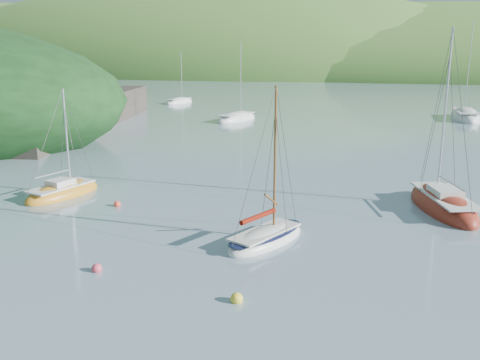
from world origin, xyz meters
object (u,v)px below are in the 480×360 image
(sloop_red, at_px, (443,206))
(distant_sloop_a, at_px, (237,119))
(sailboat_yellow, at_px, (63,193))
(daysailer_white, at_px, (266,238))
(distant_sloop_c, at_px, (179,102))
(distant_sloop_b, at_px, (465,117))

(sloop_red, bearing_deg, distant_sloop_a, 106.13)
(sailboat_yellow, xyz_separation_m, distant_sloop_a, (1.30, 35.52, 0.00))
(daysailer_white, relative_size, distant_sloop_c, 0.92)
(distant_sloop_a, bearing_deg, daysailer_white, -53.92)
(distant_sloop_b, bearing_deg, distant_sloop_c, 168.00)
(distant_sloop_a, bearing_deg, sailboat_yellow, -74.00)
(daysailer_white, xyz_separation_m, sloop_red, (8.72, 7.92, 0.02))
(distant_sloop_b, height_order, distant_sloop_c, distant_sloop_b)
(daysailer_white, height_order, distant_sloop_c, distant_sloop_c)
(distant_sloop_a, xyz_separation_m, distant_sloop_b, (27.64, 9.17, 0.04))
(sloop_red, height_order, distant_sloop_b, distant_sloop_b)
(sailboat_yellow, height_order, distant_sloop_c, distant_sloop_c)
(distant_sloop_b, distance_m, distant_sloop_c, 42.69)
(distant_sloop_b, bearing_deg, sloop_red, -100.19)
(distant_sloop_b, bearing_deg, daysailer_white, -108.60)
(sloop_red, bearing_deg, daysailer_white, -155.72)
(daysailer_white, height_order, distant_sloop_a, distant_sloop_a)
(distant_sloop_a, bearing_deg, distant_sloop_c, 149.06)
(daysailer_white, xyz_separation_m, distant_sloop_b, (14.66, 49.17, 0.02))
(distant_sloop_a, height_order, distant_sloop_b, distant_sloop_b)
(sailboat_yellow, height_order, distant_sloop_b, distant_sloop_b)
(distant_sloop_b, bearing_deg, sailboat_yellow, -124.93)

